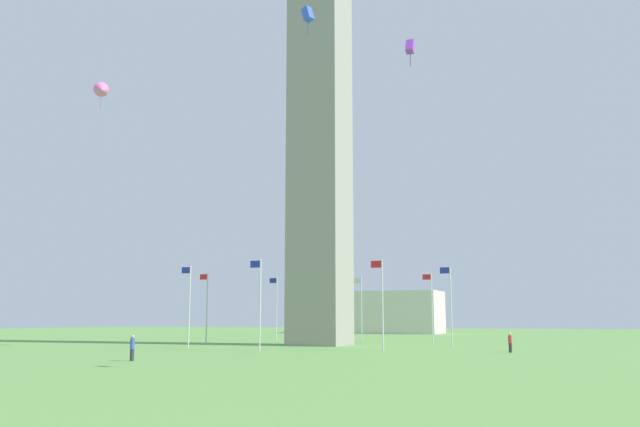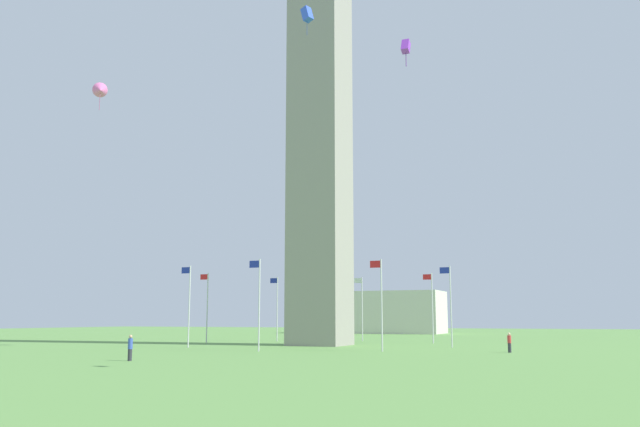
{
  "view_description": "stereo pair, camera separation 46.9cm",
  "coord_description": "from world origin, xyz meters",
  "px_view_note": "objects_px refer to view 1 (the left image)",
  "views": [
    {
      "loc": [
        -27.44,
        68.02,
        2.92
      ],
      "look_at": [
        0.0,
        0.0,
        14.55
      ],
      "focal_mm": 37.14,
      "sensor_mm": 36.0,
      "label": 1
    },
    {
      "loc": [
        -27.88,
        67.85,
        2.92
      ],
      "look_at": [
        0.0,
        0.0,
        14.55
      ],
      "focal_mm": 37.14,
      "sensor_mm": 36.0,
      "label": 2
    }
  ],
  "objects_px": {
    "person_red_shirt": "(510,343)",
    "person_blue_shirt": "(132,348)",
    "flagpole_e": "(260,300)",
    "kite_pink_delta": "(102,90)",
    "flagpole_n": "(206,305)",
    "obelisk_monument": "(320,109)",
    "flagpole_se": "(382,300)",
    "kite_blue_box": "(308,14)",
    "flagpole_ne": "(189,302)",
    "flagpole_s": "(450,302)",
    "flagpole_w": "(361,306)",
    "distant_building": "(378,312)",
    "kite_purple_box": "(410,47)",
    "flagpole_sw": "(431,305)",
    "flagpole_nw": "(276,306)"
  },
  "relations": [
    {
      "from": "flagpole_e",
      "to": "flagpole_ne",
      "type": "bearing_deg",
      "value": -22.5
    },
    {
      "from": "flagpole_ne",
      "to": "flagpole_w",
      "type": "distance_m",
      "value": 26.63
    },
    {
      "from": "flagpole_ne",
      "to": "flagpole_nw",
      "type": "distance_m",
      "value": 20.38
    },
    {
      "from": "flagpole_sw",
      "to": "kite_blue_box",
      "type": "height_order",
      "value": "kite_blue_box"
    },
    {
      "from": "flagpole_nw",
      "to": "kite_blue_box",
      "type": "bearing_deg",
      "value": 122.36
    },
    {
      "from": "flagpole_ne",
      "to": "person_red_shirt",
      "type": "height_order",
      "value": "flagpole_ne"
    },
    {
      "from": "obelisk_monument",
      "to": "distant_building",
      "type": "distance_m",
      "value": 63.93
    },
    {
      "from": "flagpole_e",
      "to": "kite_pink_delta",
      "type": "xyz_separation_m",
      "value": [
        8.18,
        12.6,
        16.74
      ]
    },
    {
      "from": "flagpole_se",
      "to": "kite_blue_box",
      "type": "bearing_deg",
      "value": 4.22
    },
    {
      "from": "flagpole_ne",
      "to": "kite_blue_box",
      "type": "bearing_deg",
      "value": 177.72
    },
    {
      "from": "person_red_shirt",
      "to": "kite_pink_delta",
      "type": "bearing_deg",
      "value": 74.99
    },
    {
      "from": "flagpole_se",
      "to": "person_blue_shirt",
      "type": "xyz_separation_m",
      "value": [
        12.23,
        19.4,
        -3.63
      ]
    },
    {
      "from": "flagpole_nw",
      "to": "kite_pink_delta",
      "type": "bearing_deg",
      "value": 93.1
    },
    {
      "from": "person_blue_shirt",
      "to": "kite_blue_box",
      "type": "bearing_deg",
      "value": 23.25
    },
    {
      "from": "flagpole_e",
      "to": "distant_building",
      "type": "height_order",
      "value": "flagpole_e"
    },
    {
      "from": "kite_purple_box",
      "to": "kite_blue_box",
      "type": "relative_size",
      "value": 0.53
    },
    {
      "from": "flagpole_nw",
      "to": "flagpole_s",
      "type": "bearing_deg",
      "value": 157.5
    },
    {
      "from": "person_blue_shirt",
      "to": "flagpole_se",
      "type": "bearing_deg",
      "value": 6.14
    },
    {
      "from": "flagpole_nw",
      "to": "flagpole_se",
      "type": "bearing_deg",
      "value": 135.0
    },
    {
      "from": "person_blue_shirt",
      "to": "kite_purple_box",
      "type": "height_order",
      "value": "kite_purple_box"
    },
    {
      "from": "flagpole_n",
      "to": "person_red_shirt",
      "type": "bearing_deg",
      "value": 167.26
    },
    {
      "from": "kite_blue_box",
      "to": "flagpole_s",
      "type": "bearing_deg",
      "value": -136.65
    },
    {
      "from": "flagpole_nw",
      "to": "person_red_shirt",
      "type": "xyz_separation_m",
      "value": [
        -31.19,
        18.2,
        -3.67
      ]
    },
    {
      "from": "flagpole_se",
      "to": "kite_blue_box",
      "type": "height_order",
      "value": "kite_blue_box"
    },
    {
      "from": "flagpole_e",
      "to": "person_blue_shirt",
      "type": "xyz_separation_m",
      "value": [
        2.04,
        15.18,
        -3.63
      ]
    },
    {
      "from": "obelisk_monument",
      "to": "kite_blue_box",
      "type": "height_order",
      "value": "obelisk_monument"
    },
    {
      "from": "flagpole_e",
      "to": "flagpole_nw",
      "type": "height_order",
      "value": "same"
    },
    {
      "from": "flagpole_nw",
      "to": "kite_purple_box",
      "type": "distance_m",
      "value": 54.42
    },
    {
      "from": "flagpole_n",
      "to": "person_blue_shirt",
      "type": "bearing_deg",
      "value": 112.69
    },
    {
      "from": "obelisk_monument",
      "to": "kite_purple_box",
      "type": "xyz_separation_m",
      "value": [
        -19.02,
        33.69,
        -8.86
      ]
    },
    {
      "from": "obelisk_monument",
      "to": "flagpole_w",
      "type": "distance_m",
      "value": 26.51
    },
    {
      "from": "person_blue_shirt",
      "to": "kite_blue_box",
      "type": "relative_size",
      "value": 0.6
    },
    {
      "from": "flagpole_n",
      "to": "person_blue_shirt",
      "type": "distance_m",
      "value": 32.28
    },
    {
      "from": "flagpole_n",
      "to": "distant_building",
      "type": "xyz_separation_m",
      "value": [
        -3.12,
        -58.68,
        -0.45
      ]
    },
    {
      "from": "flagpole_n",
      "to": "obelisk_monument",
      "type": "bearing_deg",
      "value": 180.0
    },
    {
      "from": "flagpole_s",
      "to": "kite_pink_delta",
      "type": "height_order",
      "value": "kite_pink_delta"
    },
    {
      "from": "flagpole_e",
      "to": "flagpole_sw",
      "type": "relative_size",
      "value": 1.0
    },
    {
      "from": "flagpole_se",
      "to": "distant_building",
      "type": "distance_m",
      "value": 72.14
    },
    {
      "from": "kite_pink_delta",
      "to": "kite_blue_box",
      "type": "distance_m",
      "value": 23.03
    },
    {
      "from": "person_red_shirt",
      "to": "kite_blue_box",
      "type": "xyz_separation_m",
      "value": [
        17.95,
        2.71,
        32.19
      ]
    },
    {
      "from": "flagpole_s",
      "to": "flagpole_sw",
      "type": "relative_size",
      "value": 1.0
    },
    {
      "from": "person_blue_shirt",
      "to": "flagpole_e",
      "type": "bearing_deg",
      "value": 30.71
    },
    {
      "from": "flagpole_e",
      "to": "flagpole_nw",
      "type": "distance_m",
      "value": 26.63
    },
    {
      "from": "flagpole_s",
      "to": "kite_blue_box",
      "type": "relative_size",
      "value": 2.76
    },
    {
      "from": "person_red_shirt",
      "to": "person_blue_shirt",
      "type": "relative_size",
      "value": 0.95
    },
    {
      "from": "kite_purple_box",
      "to": "person_blue_shirt",
      "type": "bearing_deg",
      "value": -10.97
    },
    {
      "from": "flagpole_ne",
      "to": "flagpole_s",
      "type": "distance_m",
      "value": 26.63
    },
    {
      "from": "obelisk_monument",
      "to": "kite_purple_box",
      "type": "bearing_deg",
      "value": 119.45
    },
    {
      "from": "flagpole_ne",
      "to": "flagpole_s",
      "type": "relative_size",
      "value": 1.0
    },
    {
      "from": "person_red_shirt",
      "to": "person_blue_shirt",
      "type": "height_order",
      "value": "person_blue_shirt"
    }
  ]
}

